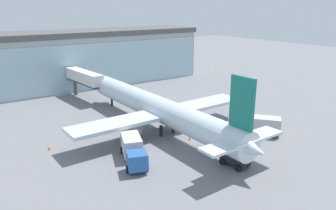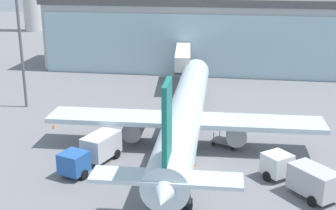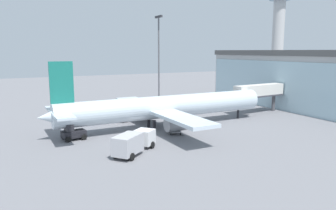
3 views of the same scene
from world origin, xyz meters
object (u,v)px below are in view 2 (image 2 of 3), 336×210
(airplane, at_px, (185,114))
(safety_cone_wingtip, at_px, (53,126))
(catering_truck, at_px, (93,151))
(apron_light_mast, at_px, (18,16))
(jet_bridge, at_px, (183,59))
(pushback_tug, at_px, (179,204))
(fuel_truck, at_px, (301,175))
(safety_cone_nose, at_px, (194,163))
(baggage_cart, at_px, (226,141))

(airplane, height_order, safety_cone_wingtip, airplane)
(catering_truck, distance_m, safety_cone_wingtip, 11.77)
(apron_light_mast, relative_size, catering_truck, 2.67)
(jet_bridge, relative_size, pushback_tug, 3.55)
(pushback_tug, bearing_deg, fuel_truck, -69.15)
(airplane, bearing_deg, apron_light_mast, 65.30)
(catering_truck, xyz_separation_m, safety_cone_nose, (9.63, 0.98, -1.19))
(jet_bridge, bearing_deg, apron_light_mast, 118.40)
(fuel_truck, xyz_separation_m, baggage_cart, (-6.31, 9.27, -0.97))
(apron_light_mast, bearing_deg, safety_cone_nose, -33.66)
(airplane, xyz_separation_m, pushback_tug, (0.88, -14.68, -2.37))
(safety_cone_nose, bearing_deg, fuel_truck, -22.66)
(airplane, bearing_deg, jet_bridge, 5.71)
(jet_bridge, distance_m, airplane, 22.90)
(safety_cone_nose, bearing_deg, apron_light_mast, 146.34)
(catering_truck, bearing_deg, airplane, 149.56)
(jet_bridge, relative_size, apron_light_mast, 0.59)
(jet_bridge, height_order, baggage_cart, jet_bridge)
(pushback_tug, bearing_deg, jet_bridge, -2.27)
(airplane, bearing_deg, safety_cone_nose, -166.01)
(catering_truck, relative_size, safety_cone_nose, 13.82)
(safety_cone_wingtip, bearing_deg, fuel_truck, -24.59)
(jet_bridge, height_order, pushback_tug, jet_bridge)
(jet_bridge, height_order, apron_light_mast, apron_light_mast)
(safety_cone_nose, bearing_deg, catering_truck, -174.22)
(baggage_cart, xyz_separation_m, safety_cone_nose, (-2.97, -5.39, -0.23))
(airplane, distance_m, fuel_truck, 14.39)
(apron_light_mast, distance_m, airplane, 25.70)
(pushback_tug, distance_m, safety_cone_wingtip, 23.85)
(apron_light_mast, distance_m, fuel_truck, 39.51)
(pushback_tug, xyz_separation_m, safety_cone_wingtip, (-16.46, 17.25, -0.70))
(apron_light_mast, xyz_separation_m, baggage_cart, (26.43, -10.23, -11.42))
(pushback_tug, height_order, safety_cone_wingtip, pushback_tug)
(safety_cone_nose, relative_size, safety_cone_wingtip, 1.00)
(jet_bridge, distance_m, baggage_cart, 24.21)
(jet_bridge, relative_size, catering_truck, 1.59)
(apron_light_mast, xyz_separation_m, safety_cone_wingtip, (6.48, -7.48, -11.64))
(apron_light_mast, xyz_separation_m, catering_truck, (13.83, -16.60, -10.45))
(jet_bridge, xyz_separation_m, catering_truck, (-5.86, -29.31, -2.87))
(catering_truck, height_order, baggage_cart, catering_truck)
(apron_light_mast, relative_size, fuel_truck, 2.86)
(airplane, height_order, pushback_tug, airplane)
(airplane, relative_size, safety_cone_nose, 71.45)
(airplane, distance_m, catering_truck, 10.68)
(jet_bridge, distance_m, fuel_truck, 34.87)
(catering_truck, height_order, fuel_truck, same)
(baggage_cart, bearing_deg, fuel_truck, 149.36)
(fuel_truck, bearing_deg, apron_light_mast, 20.77)
(apron_light_mast, bearing_deg, pushback_tug, -47.15)
(safety_cone_nose, bearing_deg, pushback_tug, -93.31)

